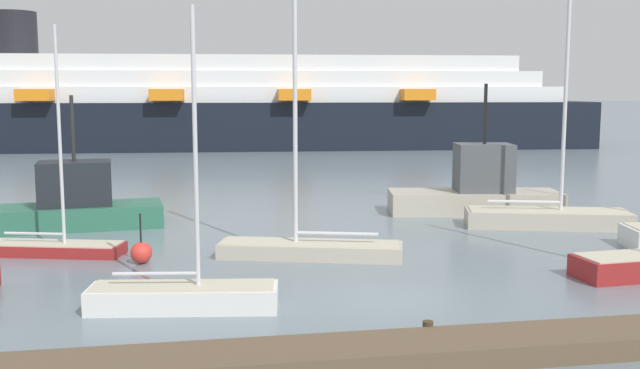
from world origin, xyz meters
TOP-DOWN VIEW (x-y plane):
  - ground_plane at (0.00, 0.00)m, footprint 600.00×600.00m
  - dock_pier at (0.00, -4.47)m, footprint 26.45×1.81m
  - sailboat_0 at (9.46, 9.13)m, footprint 6.93×3.64m
  - sailboat_4 at (-9.94, 7.42)m, footprint 5.00×2.57m
  - sailboat_6 at (-5.43, 0.14)m, footprint 5.07×2.00m
  - sailboat_7 at (-1.22, 5.40)m, footprint 6.44×3.18m
  - fishing_boat_0 at (7.94, 13.03)m, footprint 8.17×3.76m
  - fishing_boat_1 at (-10.18, 12.49)m, footprint 7.97×3.34m
  - channel_buoy_0 at (-6.86, 5.58)m, footprint 0.72×0.72m
  - cruise_ship at (-6.85, 54.02)m, footprint 82.06×17.79m

SIDE VIEW (x-z plane):
  - ground_plane at x=0.00m, z-range 0.00..0.00m
  - dock_pier at x=0.00m, z-range -0.05..0.53m
  - sailboat_4 at x=-9.94m, z-range -3.59..4.30m
  - channel_buoy_0 at x=-6.86m, z-range -0.47..1.21m
  - sailboat_6 at x=-5.43m, z-range -3.50..4.34m
  - sailboat_7 at x=-1.22m, z-range -5.05..6.11m
  - sailboat_0 at x=9.46m, z-range -5.82..6.99m
  - fishing_boat_1 at x=-10.18m, z-range -1.77..3.72m
  - fishing_boat_0 at x=7.94m, z-range -1.91..4.07m
  - cruise_ship at x=-6.85m, z-range -2.38..10.57m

